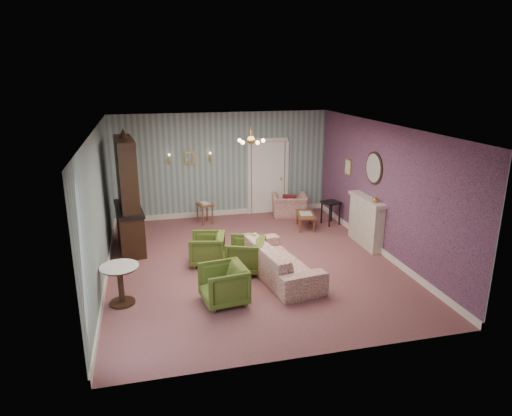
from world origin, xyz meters
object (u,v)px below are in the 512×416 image
object	(u,v)px
olive_chair_b	(246,253)
side_table_black	(331,213)
sofa_chintz	(280,255)
coffee_table	(305,221)
wingback_chair	(289,202)
fireplace	(366,221)
olive_chair_c	(207,248)
dresser	(127,192)
pedestal_table	(121,285)
olive_chair_a	(223,283)

from	to	relation	value
olive_chair_b	side_table_black	bearing A→B (deg)	151.20
sofa_chintz	coffee_table	bearing A→B (deg)	-38.42
wingback_chair	coffee_table	size ratio (longest dim) A/B	1.20
olive_chair_b	wingback_chair	xyz separation A→B (m)	(2.00, 3.33, 0.03)
wingback_chair	fireplace	bearing A→B (deg)	124.62
olive_chair_b	side_table_black	size ratio (longest dim) A/B	1.21
olive_chair_b	sofa_chintz	size ratio (longest dim) A/B	0.33
olive_chair_c	sofa_chintz	bearing A→B (deg)	67.19
dresser	side_table_black	bearing A→B (deg)	-0.45
dresser	pedestal_table	bearing A→B (deg)	-98.59
dresser	wingback_chair	bearing A→B (deg)	12.59
sofa_chintz	dresser	distance (m)	3.81
olive_chair_c	wingback_chair	world-z (taller)	wingback_chair
pedestal_table	coffee_table	bearing A→B (deg)	34.05
dresser	coffee_table	bearing A→B (deg)	-1.42
olive_chair_b	fireplace	size ratio (longest dim) A/B	0.55
olive_chair_a	wingback_chair	bearing A→B (deg)	142.07
olive_chair_a	olive_chair_b	xyz separation A→B (m)	(0.68, 1.24, -0.00)
coffee_table	pedestal_table	world-z (taller)	pedestal_table
olive_chair_a	dresser	distance (m)	3.64
olive_chair_b	sofa_chintz	world-z (taller)	sofa_chintz
olive_chair_b	dresser	xyz separation A→B (m)	(-2.32, 1.87, 0.98)
sofa_chintz	side_table_black	world-z (taller)	sofa_chintz
olive_chair_c	side_table_black	xyz separation A→B (m)	(3.58, 1.82, -0.05)
olive_chair_c	sofa_chintz	xyz separation A→B (m)	(1.33, -0.95, 0.09)
olive_chair_b	side_table_black	world-z (taller)	olive_chair_b
wingback_chair	pedestal_table	distance (m)	6.09
olive_chair_c	wingback_chair	size ratio (longest dim) A/B	0.77
coffee_table	pedestal_table	size ratio (longest dim) A/B	1.08
side_table_black	fireplace	bearing A→B (deg)	-82.51
olive_chair_a	dresser	bearing A→B (deg)	-159.60
dresser	fireplace	bearing A→B (deg)	-17.47
fireplace	side_table_black	xyz separation A→B (m)	(-0.21, 1.60, -0.26)
fireplace	pedestal_table	world-z (taller)	fireplace
sofa_chintz	pedestal_table	xyz separation A→B (m)	(-3.05, -0.45, -0.09)
fireplace	side_table_black	world-z (taller)	fireplace
olive_chair_b	coffee_table	distance (m)	3.06
sofa_chintz	fireplace	bearing A→B (deg)	-73.31
wingback_chair	fireplace	size ratio (longest dim) A/B	0.68
sofa_chintz	dresser	xyz separation A→B (m)	(-2.93, 2.27, 0.91)
olive_chair_c	side_table_black	size ratio (longest dim) A/B	1.15
olive_chair_b	coffee_table	bearing A→B (deg)	158.17
sofa_chintz	olive_chair_b	bearing A→B (deg)	48.08
olive_chair_b	wingback_chair	size ratio (longest dim) A/B	0.80
sofa_chintz	fireplace	xyz separation A→B (m)	(2.46, 1.18, 0.13)
olive_chair_b	side_table_black	xyz separation A→B (m)	(2.86, 2.37, -0.07)
olive_chair_b	side_table_black	distance (m)	3.72
olive_chair_a	pedestal_table	world-z (taller)	olive_chair_a
sofa_chintz	side_table_black	size ratio (longest dim) A/B	3.65
olive_chair_c	wingback_chair	distance (m)	3.88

